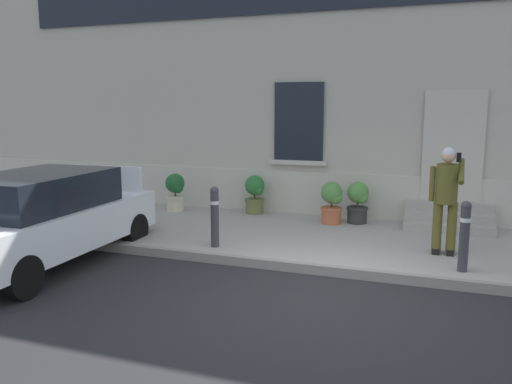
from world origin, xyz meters
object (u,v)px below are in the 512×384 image
planter_charcoal (358,201)px  bollard_far_left (215,214)px  hatchback_car_white (44,216)px  planter_olive (255,193)px  person_on_phone (446,194)px  planter_cream (175,191)px  bollard_near_person (464,234)px  planter_terracotta (332,202)px

planter_charcoal → bollard_far_left: bearing=-126.8°
hatchback_car_white → planter_olive: size_ratio=4.78×
bollard_far_left → planter_charcoal: bollard_far_left is taller
person_on_phone → planter_olive: (-4.00, 2.07, -0.55)m
planter_olive → planter_cream: bearing=-169.8°
hatchback_car_white → planter_cream: size_ratio=4.78×
planter_cream → planter_olive: size_ratio=1.00×
hatchback_car_white → bollard_far_left: (2.37, 1.40, -0.08)m
hatchback_car_white → planter_cream: (0.22, 3.94, -0.18)m
bollard_near_person → planter_cream: size_ratio=1.22×
planter_terracotta → planter_olive: bearing=167.3°
planter_terracotta → bollard_far_left: bearing=-121.6°
bollard_near_person → planter_charcoal: bollard_near_person is taller
bollard_near_person → planter_charcoal: size_ratio=1.22×
planter_olive → planter_charcoal: same height
bollard_far_left → planter_charcoal: bearing=53.2°
bollard_near_person → planter_cream: bearing=157.4°
person_on_phone → planter_charcoal: person_on_phone is taller
hatchback_car_white → person_on_phone: 6.45m
bollard_near_person → planter_charcoal: 3.31m
bollard_far_left → bollard_near_person: bearing=0.0°
bollard_near_person → bollard_far_left: size_ratio=1.00×
person_on_phone → bollard_near_person: bearing=-75.4°
planter_cream → planter_terracotta: size_ratio=1.00×
person_on_phone → planter_charcoal: bearing=127.5°
bollard_far_left → person_on_phone: person_on_phone is taller
bollard_near_person → bollard_far_left: (-3.96, 0.00, 0.00)m
bollard_far_left → planter_terracotta: bearing=58.4°
planter_olive → planter_charcoal: 2.33m
bollard_far_left → person_on_phone: bearing=12.3°
person_on_phone → planter_charcoal: 2.58m
bollard_far_left → planter_cream: 3.33m
hatchback_car_white → planter_terracotta: hatchback_car_white is taller
planter_charcoal → planter_terracotta: bearing=-155.8°
hatchback_car_white → person_on_phone: size_ratio=2.35×
bollard_near_person → person_on_phone: 0.95m
person_on_phone → planter_cream: size_ratio=2.04×
planter_terracotta → hatchback_car_white: bearing=-135.2°
person_on_phone → planter_olive: 4.54m
person_on_phone → planter_olive: bearing=148.4°
person_on_phone → planter_cream: person_on_phone is taller
person_on_phone → hatchback_car_white: bearing=-164.4°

